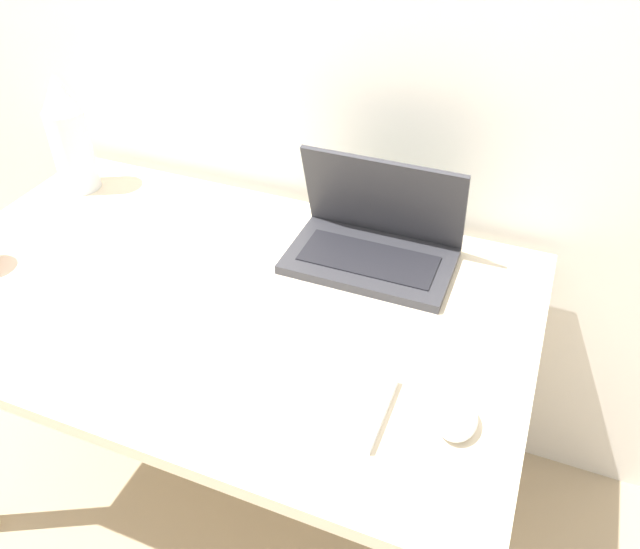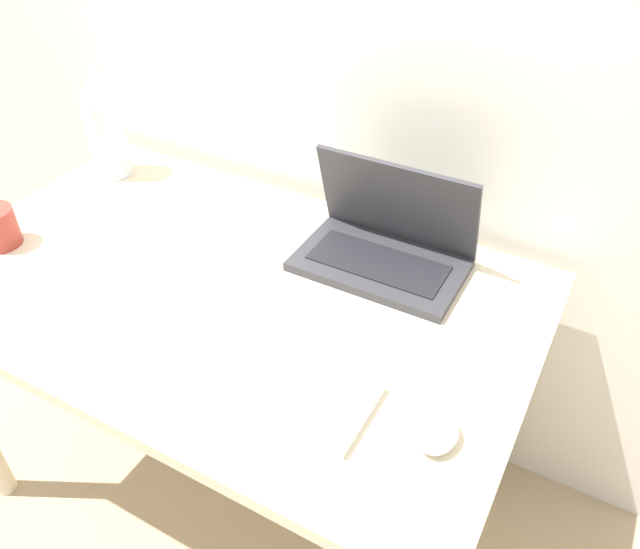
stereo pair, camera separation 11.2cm
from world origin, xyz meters
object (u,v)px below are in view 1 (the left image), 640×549
object	(u,v)px
keyboard	(258,375)
vase	(69,135)
mouse	(457,420)
laptop	(375,238)

from	to	relation	value
keyboard	vase	size ratio (longest dim) A/B	1.57
mouse	vase	xyz separation A→B (m)	(-1.04, 0.40, 0.12)
keyboard	vase	distance (m)	0.83
mouse	vase	distance (m)	1.12
vase	keyboard	bearing A→B (deg)	-30.92
laptop	mouse	distance (m)	0.47
vase	mouse	bearing A→B (deg)	-20.86
keyboard	laptop	bearing A→B (deg)	79.47
keyboard	vase	bearing A→B (deg)	149.08
laptop	vase	size ratio (longest dim) A/B	1.20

